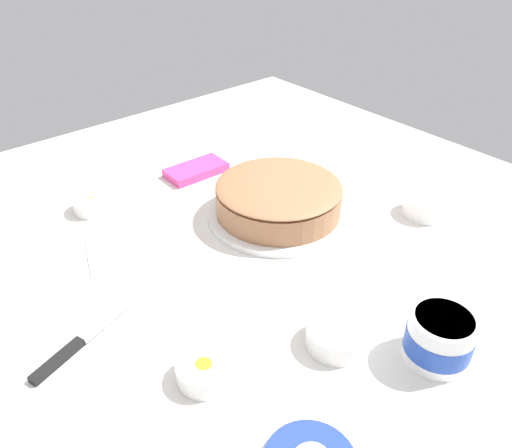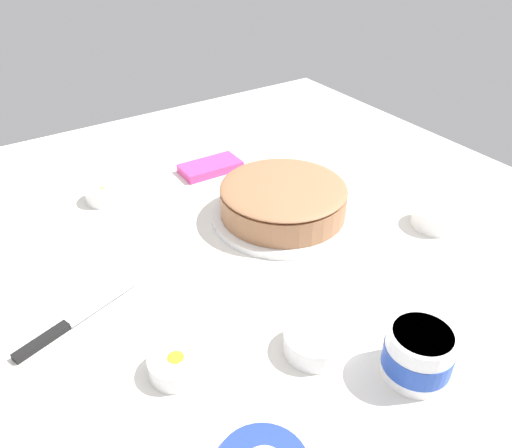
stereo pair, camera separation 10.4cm
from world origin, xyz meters
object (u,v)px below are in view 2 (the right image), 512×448
(sprinkle_bowl_yellow, at_px, (103,194))
(candy_box_lower, at_px, (210,167))
(sprinkle_bowl_orange, at_px, (176,364))
(sprinkle_bowl_blue, at_px, (315,341))
(spreading_knife, at_px, (68,324))
(sprinkle_bowl_rainbow, at_px, (436,217))
(frosting_tub, at_px, (418,353))
(paper_napkin, at_px, (128,237))
(frosted_cake, at_px, (283,202))

(sprinkle_bowl_yellow, relative_size, candy_box_lower, 0.53)
(sprinkle_bowl_orange, relative_size, sprinkle_bowl_blue, 0.85)
(spreading_knife, relative_size, sprinkle_bowl_rainbow, 2.36)
(frosting_tub, relative_size, candy_box_lower, 0.68)
(frosting_tub, relative_size, sprinkle_bowl_blue, 1.04)
(paper_napkin, bearing_deg, sprinkle_bowl_rainbow, -29.13)
(candy_box_lower, height_order, paper_napkin, candy_box_lower)
(sprinkle_bowl_yellow, bearing_deg, sprinkle_bowl_blue, -79.15)
(paper_napkin, bearing_deg, sprinkle_bowl_blue, -73.76)
(spreading_knife, bearing_deg, candy_box_lower, 36.86)
(sprinkle_bowl_orange, height_order, candy_box_lower, sprinkle_bowl_orange)
(frosting_tub, bearing_deg, paper_napkin, 111.89)
(sprinkle_bowl_blue, bearing_deg, candy_box_lower, 75.67)
(sprinkle_bowl_rainbow, relative_size, paper_napkin, 0.65)
(frosted_cake, bearing_deg, spreading_knife, -171.77)
(frosted_cake, relative_size, sprinkle_bowl_yellow, 3.83)
(sprinkle_bowl_rainbow, height_order, sprinkle_bowl_yellow, sprinkle_bowl_rainbow)
(sprinkle_bowl_orange, relative_size, sprinkle_bowl_rainbow, 0.86)
(sprinkle_bowl_yellow, height_order, candy_box_lower, sprinkle_bowl_yellow)
(frosting_tub, relative_size, sprinkle_bowl_orange, 1.22)
(sprinkle_bowl_yellow, bearing_deg, frosting_tub, -73.72)
(frosting_tub, height_order, sprinkle_bowl_orange, frosting_tub)
(spreading_knife, xyz_separation_m, candy_box_lower, (0.46, 0.35, 0.00))
(frosting_tub, height_order, paper_napkin, frosting_tub)
(sprinkle_bowl_orange, bearing_deg, frosting_tub, -33.66)
(frosting_tub, distance_m, candy_box_lower, 0.73)
(frosted_cake, bearing_deg, frosting_tub, -100.56)
(sprinkle_bowl_orange, height_order, sprinkle_bowl_blue, sprinkle_bowl_blue)
(frosted_cake, relative_size, frosting_tub, 3.00)
(spreading_knife, xyz_separation_m, paper_napkin, (0.18, 0.18, -0.00))
(frosted_cake, relative_size, sprinkle_bowl_blue, 3.11)
(frosting_tub, xyz_separation_m, spreading_knife, (-0.40, 0.38, -0.04))
(frosted_cake, height_order, candy_box_lower, frosted_cake)
(sprinkle_bowl_blue, xyz_separation_m, candy_box_lower, (0.16, 0.61, -0.01))
(sprinkle_bowl_orange, distance_m, sprinkle_bowl_rainbow, 0.64)
(sprinkle_bowl_orange, bearing_deg, sprinkle_bowl_blue, -21.87)
(frosted_cake, height_order, paper_napkin, frosted_cake)
(spreading_knife, height_order, candy_box_lower, candy_box_lower)
(frosted_cake, distance_m, paper_napkin, 0.33)
(spreading_knife, xyz_separation_m, sprinkle_bowl_orange, (0.11, -0.18, 0.01))
(sprinkle_bowl_yellow, bearing_deg, sprinkle_bowl_orange, -98.45)
(sprinkle_bowl_orange, xyz_separation_m, sprinkle_bowl_rainbow, (0.63, 0.05, 0.00))
(sprinkle_bowl_yellow, height_order, paper_napkin, sprinkle_bowl_yellow)
(sprinkle_bowl_blue, bearing_deg, frosting_tub, -50.48)
(frosted_cake, distance_m, sprinkle_bowl_blue, 0.38)
(sprinkle_bowl_rainbow, bearing_deg, sprinkle_bowl_yellow, 138.61)
(frosting_tub, distance_m, sprinkle_bowl_blue, 0.15)
(sprinkle_bowl_rainbow, height_order, paper_napkin, sprinkle_bowl_rainbow)
(frosting_tub, bearing_deg, sprinkle_bowl_rainbow, 36.52)
(frosting_tub, relative_size, spreading_knife, 0.44)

